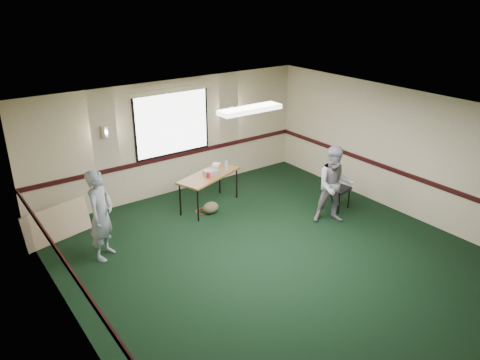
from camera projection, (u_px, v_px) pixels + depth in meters
ground at (282, 264)px, 8.43m from camera, size 8.00×8.00×0.00m
room_shell at (216, 150)px, 9.41m from camera, size 8.00×8.02×8.00m
folding_table at (209, 177)px, 10.35m from camera, size 1.66×1.10×0.77m
projector at (211, 172)px, 10.34m from camera, size 0.32×0.27×0.10m
game_console at (216, 165)px, 10.83m from camera, size 0.25×0.25×0.05m
red_cup at (208, 175)px, 10.14m from camera, size 0.08×0.08×0.12m
water_bottle at (226, 166)px, 10.54m from camera, size 0.06×0.06×0.21m
duffel_bag at (211, 208)px, 10.25m from camera, size 0.38×0.30×0.26m
cable_coil at (203, 211)px, 10.37m from camera, size 0.39×0.39×0.02m
folded_table at (57, 223)px, 9.12m from camera, size 1.37×0.52×0.70m
conference_chair at (333, 183)px, 10.37m from camera, size 0.57×0.59×0.99m
person_left at (101, 215)px, 8.35m from camera, size 0.73×0.72×1.71m
person_right at (335, 185)px, 9.65m from camera, size 1.02×0.96×1.66m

